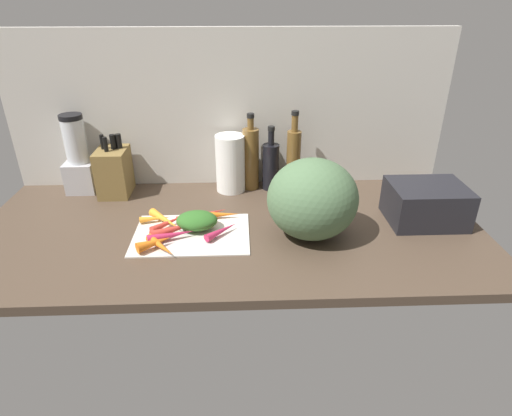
# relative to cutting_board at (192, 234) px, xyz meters

# --- Properties ---
(ground_plane) EXTENTS (1.70, 0.80, 0.03)m
(ground_plane) POSITION_rel_cutting_board_xyz_m (0.13, 0.06, -0.02)
(ground_plane) COLOR #47382B
(wall_back) EXTENTS (1.70, 0.03, 0.60)m
(wall_back) POSITION_rel_cutting_board_xyz_m (0.13, 0.44, 0.30)
(wall_back) COLOR #BCB7AD
(wall_back) RESTS_ON ground_plane
(cutting_board) EXTENTS (0.38, 0.26, 0.01)m
(cutting_board) POSITION_rel_cutting_board_xyz_m (0.00, 0.00, 0.00)
(cutting_board) COLOR beige
(cutting_board) RESTS_ON ground_plane
(carrot_0) EXTENTS (0.11, 0.12, 0.03)m
(carrot_0) POSITION_rel_cutting_board_xyz_m (-0.08, -0.10, 0.02)
(carrot_0) COLOR orange
(carrot_0) RESTS_ON cutting_board
(carrot_1) EXTENTS (0.13, 0.13, 0.03)m
(carrot_1) POSITION_rel_cutting_board_xyz_m (-0.10, 0.07, 0.02)
(carrot_1) COLOR orange
(carrot_1) RESTS_ON cutting_board
(carrot_2) EXTENTS (0.11, 0.12, 0.03)m
(carrot_2) POSITION_rel_cutting_board_xyz_m (-0.08, 0.05, 0.02)
(carrot_2) COLOR red
(carrot_2) RESTS_ON cutting_board
(carrot_3) EXTENTS (0.11, 0.03, 0.02)m
(carrot_3) POSITION_rel_cutting_board_xyz_m (0.10, 0.10, 0.02)
(carrot_3) COLOR orange
(carrot_3) RESTS_ON cutting_board
(carrot_4) EXTENTS (0.11, 0.11, 0.03)m
(carrot_4) POSITION_rel_cutting_board_xyz_m (0.10, -0.01, 0.02)
(carrot_4) COLOR #B2264C
(carrot_4) RESTS_ON cutting_board
(carrot_5) EXTENTS (0.17, 0.10, 0.03)m
(carrot_5) POSITION_rel_cutting_board_xyz_m (0.03, 0.10, 0.02)
(carrot_5) COLOR red
(carrot_5) RESTS_ON cutting_board
(carrot_6) EXTENTS (0.11, 0.04, 0.02)m
(carrot_6) POSITION_rel_cutting_board_xyz_m (-0.13, 0.08, 0.01)
(carrot_6) COLOR orange
(carrot_6) RESTS_ON cutting_board
(carrot_7) EXTENTS (0.11, 0.09, 0.03)m
(carrot_7) POSITION_rel_cutting_board_xyz_m (-0.11, -0.09, 0.02)
(carrot_7) COLOR orange
(carrot_7) RESTS_ON cutting_board
(carrot_8) EXTENTS (0.15, 0.08, 0.03)m
(carrot_8) POSITION_rel_cutting_board_xyz_m (-0.06, -0.04, 0.02)
(carrot_8) COLOR #B2264C
(carrot_8) RESTS_ON cutting_board
(carrot_9) EXTENTS (0.16, 0.11, 0.03)m
(carrot_9) POSITION_rel_cutting_board_xyz_m (-0.05, -0.00, 0.02)
(carrot_9) COLOR red
(carrot_9) RESTS_ON cutting_board
(carrot_greens_pile) EXTENTS (0.14, 0.10, 0.06)m
(carrot_greens_pile) POSITION_rel_cutting_board_xyz_m (0.02, 0.03, 0.03)
(carrot_greens_pile) COLOR #2D6023
(carrot_greens_pile) RESTS_ON cutting_board
(winter_squash) EXTENTS (0.29, 0.27, 0.26)m
(winter_squash) POSITION_rel_cutting_board_xyz_m (0.39, -0.02, 0.13)
(winter_squash) COLOR #4C6B47
(winter_squash) RESTS_ON ground_plane
(knife_block) EXTENTS (0.11, 0.15, 0.24)m
(knife_block) POSITION_rel_cutting_board_xyz_m (-0.32, 0.34, 0.09)
(knife_block) COLOR brown
(knife_block) RESTS_ON ground_plane
(blender_appliance) EXTENTS (0.11, 0.11, 0.31)m
(blender_appliance) POSITION_rel_cutting_board_xyz_m (-0.46, 0.37, 0.13)
(blender_appliance) COLOR #B2B2B7
(blender_appliance) RESTS_ON ground_plane
(paper_towel_roll) EXTENTS (0.11, 0.11, 0.22)m
(paper_towel_roll) POSITION_rel_cutting_board_xyz_m (0.12, 0.35, 0.11)
(paper_towel_roll) COLOR white
(paper_towel_roll) RESTS_ON ground_plane
(bottle_0) EXTENTS (0.06, 0.06, 0.30)m
(bottle_0) POSITION_rel_cutting_board_xyz_m (0.21, 0.37, 0.12)
(bottle_0) COLOR brown
(bottle_0) RESTS_ON ground_plane
(bottle_1) EXTENTS (0.07, 0.07, 0.26)m
(bottle_1) POSITION_rel_cutting_board_xyz_m (0.28, 0.36, 0.09)
(bottle_1) COLOR black
(bottle_1) RESTS_ON ground_plane
(bottle_2) EXTENTS (0.06, 0.06, 0.31)m
(bottle_2) POSITION_rel_cutting_board_xyz_m (0.37, 0.36, 0.12)
(bottle_2) COLOR brown
(bottle_2) RESTS_ON ground_plane
(dish_rack) EXTENTS (0.25, 0.20, 0.13)m
(dish_rack) POSITION_rel_cutting_board_xyz_m (0.80, 0.07, 0.06)
(dish_rack) COLOR black
(dish_rack) RESTS_ON ground_plane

